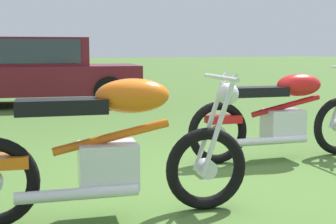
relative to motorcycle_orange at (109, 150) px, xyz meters
name	(u,v)px	position (x,y,z in m)	size (l,w,h in m)	color
ground_plane	(214,182)	(1.15, 0.39, -0.49)	(120.00, 120.00, 0.00)	#476B2D
motorcycle_orange	(109,150)	(0.00, 0.00, 0.00)	(2.06, 0.82, 1.02)	black
motorcycle_red	(284,115)	(2.32, 0.78, -0.02)	(2.10, 0.75, 1.02)	black
car_burgundy	(38,68)	(1.12, 7.06, 0.31)	(4.45, 2.83, 1.43)	maroon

